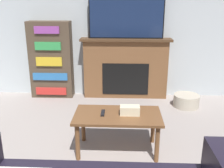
{
  "coord_description": "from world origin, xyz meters",
  "views": [
    {
      "loc": [
        0.3,
        -0.61,
        1.7
      ],
      "look_at": [
        0.16,
        2.5,
        0.69
      ],
      "focal_mm": 42.0,
      "sensor_mm": 36.0,
      "label": 1
    }
  ],
  "objects_px": {
    "tv": "(126,16)",
    "bookshelf": "(51,60)",
    "fireplace": "(125,68)",
    "storage_basket": "(186,101)",
    "coffee_table": "(118,119)"
  },
  "relations": [
    {
      "from": "tv",
      "to": "bookshelf",
      "type": "distance_m",
      "value": 1.52
    },
    {
      "from": "fireplace",
      "to": "storage_basket",
      "type": "xyz_separation_m",
      "value": [
        1.01,
        -0.44,
        -0.43
      ]
    },
    {
      "from": "bookshelf",
      "to": "storage_basket",
      "type": "xyz_separation_m",
      "value": [
        2.33,
        -0.41,
        -0.57
      ]
    },
    {
      "from": "fireplace",
      "to": "coffee_table",
      "type": "height_order",
      "value": "fireplace"
    },
    {
      "from": "bookshelf",
      "to": "storage_basket",
      "type": "relative_size",
      "value": 3.24
    },
    {
      "from": "coffee_table",
      "to": "tv",
      "type": "bearing_deg",
      "value": 86.97
    },
    {
      "from": "tv",
      "to": "coffee_table",
      "type": "relative_size",
      "value": 1.28
    },
    {
      "from": "coffee_table",
      "to": "bookshelf",
      "type": "xyz_separation_m",
      "value": [
        -1.23,
        1.79,
        0.28
      ]
    },
    {
      "from": "coffee_table",
      "to": "bookshelf",
      "type": "bearing_deg",
      "value": 124.38
    },
    {
      "from": "coffee_table",
      "to": "bookshelf",
      "type": "distance_m",
      "value": 2.19
    },
    {
      "from": "coffee_table",
      "to": "storage_basket",
      "type": "height_order",
      "value": "coffee_table"
    },
    {
      "from": "storage_basket",
      "to": "bookshelf",
      "type": "bearing_deg",
      "value": 169.92
    },
    {
      "from": "storage_basket",
      "to": "coffee_table",
      "type": "bearing_deg",
      "value": -128.73
    },
    {
      "from": "tv",
      "to": "coffee_table",
      "type": "distance_m",
      "value": 2.07
    },
    {
      "from": "fireplace",
      "to": "storage_basket",
      "type": "relative_size",
      "value": 3.77
    }
  ]
}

